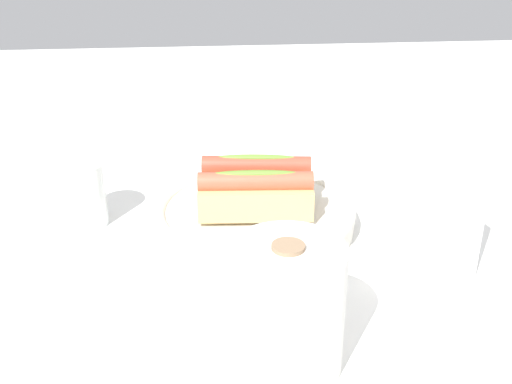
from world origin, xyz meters
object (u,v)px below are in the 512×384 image
hotdog_front (256,179)px  napkin_box (432,224)px  serving_bowl (256,216)px  hotdog_back (256,195)px  water_glass (81,198)px  paper_towel_roll (287,308)px

hotdog_front → napkin_box: 0.26m
serving_bowl → hotdog_front: 0.05m
serving_bowl → hotdog_back: hotdog_back is taller
hotdog_front → water_glass: bearing=-1.7°
serving_bowl → water_glass: water_glass is taller
water_glass → paper_towel_roll: bearing=127.4°
water_glass → paper_towel_roll: paper_towel_roll is taller
serving_bowl → hotdog_back: (0.00, 0.03, 0.04)m
hotdog_front → water_glass: size_ratio=1.72×
paper_towel_roll → hotdog_back: bearing=-88.7°
hotdog_back → paper_towel_roll: (-0.01, 0.26, 0.00)m
water_glass → napkin_box: (-0.43, 0.18, 0.04)m
water_glass → hotdog_back: bearing=165.4°
hotdog_back → water_glass: size_ratio=1.70×
hotdog_front → hotdog_back: same height
hotdog_front → paper_towel_roll: paper_towel_roll is taller
serving_bowl → napkin_box: napkin_box is taller
hotdog_front → hotdog_back: size_ratio=1.01×
hotdog_front → napkin_box: napkin_box is taller
water_glass → hotdog_front: bearing=178.3°
water_glass → serving_bowl: bearing=171.8°
paper_towel_roll → water_glass: bearing=-52.6°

